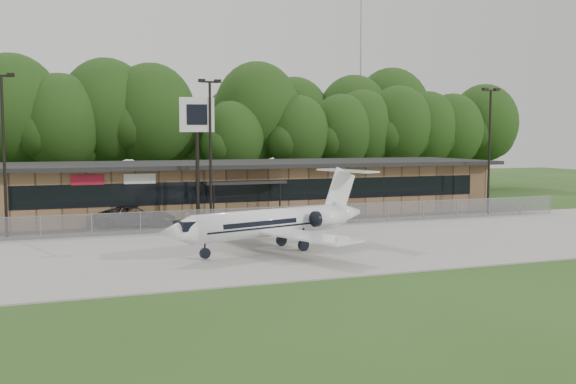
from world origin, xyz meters
name	(u,v)px	position (x,y,z in m)	size (l,w,h in m)	color
ground	(393,269)	(0.00, 0.00, 0.00)	(160.00, 160.00, 0.00)	#2C4C1B
apron	(326,243)	(0.00, 8.00, 0.04)	(64.00, 18.00, 0.08)	#9E9B93
parking_lot	(266,219)	(0.00, 19.50, 0.03)	(50.00, 9.00, 0.06)	#383835
terminal	(250,187)	(0.00, 23.94, 2.18)	(41.00, 11.65, 4.30)	#936E49
fence	(286,217)	(0.00, 15.00, 0.78)	(46.00, 0.04, 1.52)	gray
treeline	(202,126)	(0.00, 42.00, 7.50)	(72.00, 12.00, 15.00)	#133410
radio_mast	(360,88)	(22.00, 48.00, 12.50)	(0.20, 0.20, 25.00)	gray
light_pole_left	(3,143)	(-18.00, 16.50, 5.98)	(1.55, 0.30, 10.23)	black
light_pole_mid	(210,142)	(-5.00, 16.50, 5.98)	(1.55, 0.30, 10.23)	black
light_pole_right	(490,141)	(18.00, 16.50, 5.98)	(1.55, 0.30, 10.23)	black
business_jet	(275,223)	(-3.78, 6.35, 1.60)	(13.18, 11.83, 4.48)	white
suv	(135,216)	(-9.87, 19.02, 0.77)	(2.57, 5.56, 1.55)	#2B2B2E
pole_sign	(197,128)	(-5.85, 16.79, 6.90)	(2.37, 0.68, 9.01)	black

